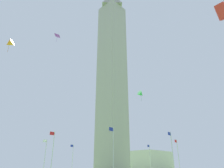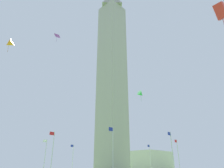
{
  "view_description": "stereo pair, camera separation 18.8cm",
  "coord_description": "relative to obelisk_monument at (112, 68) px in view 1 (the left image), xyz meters",
  "views": [
    {
      "loc": [
        38.41,
        37.38,
        1.59
      ],
      "look_at": [
        0.0,
        0.0,
        24.02
      ],
      "focal_mm": 32.64,
      "sensor_mm": 36.0,
      "label": 1
    },
    {
      "loc": [
        38.28,
        37.52,
        1.59
      ],
      "look_at": [
        0.0,
        0.0,
        24.02
      ],
      "focal_mm": 32.64,
      "sensor_mm": 36.0,
      "label": 2
    }
  ],
  "objects": [
    {
      "name": "flagpole_s",
      "position": [
        -16.57,
        0.0,
        -24.47
      ],
      "size": [
        1.12,
        0.14,
        8.6
      ],
      "color": "silver",
      "rests_on": "ground"
    },
    {
      "name": "flagpole_e",
      "position": [
        0.06,
        16.63,
        -24.47
      ],
      "size": [
        1.12,
        0.14,
        8.6
      ],
      "color": "silver",
      "rests_on": "ground"
    },
    {
      "name": "kite_green_delta",
      "position": [
        0.5,
        10.22,
        -10.92
      ],
      "size": [
        1.89,
        1.62,
        2.67
      ],
      "color": "green"
    },
    {
      "name": "flagpole_nw",
      "position": [
        11.82,
        -11.76,
        -24.47
      ],
      "size": [
        1.12,
        0.14,
        8.6
      ],
      "color": "silver",
      "rests_on": "ground"
    },
    {
      "name": "flagpole_sw",
      "position": [
        -11.7,
        -11.76,
        -24.47
      ],
      "size": [
        1.12,
        0.14,
        8.6
      ],
      "color": "silver",
      "rests_on": "ground"
    },
    {
      "name": "kite_purple_diamond",
      "position": [
        16.66,
        -3.91,
        4.77
      ],
      "size": [
        1.99,
        2.0,
        2.31
      ],
      "color": "purple"
    },
    {
      "name": "distant_building",
      "position": [
        -43.64,
        -18.95,
        -24.68
      ],
      "size": [
        18.41,
        14.15,
        8.96
      ],
      "color": "beige",
      "rests_on": "ground"
    },
    {
      "name": "flagpole_w",
      "position": [
        0.06,
        -16.63,
        -24.47
      ],
      "size": [
        1.12,
        0.14,
        8.6
      ],
      "color": "silver",
      "rests_on": "ground"
    },
    {
      "name": "kite_orange_delta",
      "position": [
        27.68,
        -2.94,
        -3.43
      ],
      "size": [
        2.42,
        2.45,
        3.1
      ],
      "color": "orange"
    },
    {
      "name": "kite_red_box",
      "position": [
        22.47,
        34.7,
        -15.44
      ],
      "size": [
        1.33,
        0.8,
        2.79
      ],
      "color": "red"
    },
    {
      "name": "flagpole_n",
      "position": [
        16.69,
        0.0,
        -24.47
      ],
      "size": [
        1.12,
        0.14,
        8.6
      ],
      "color": "silver",
      "rests_on": "ground"
    },
    {
      "name": "flagpole_se",
      "position": [
        -11.7,
        11.76,
        -24.47
      ],
      "size": [
        1.12,
        0.14,
        8.6
      ],
      "color": "silver",
      "rests_on": "ground"
    },
    {
      "name": "obelisk_monument",
      "position": [
        0.0,
        0.0,
        0.0
      ],
      "size": [
        6.42,
        6.42,
        58.32
      ],
      "color": "#A8A399",
      "rests_on": "ground"
    },
    {
      "name": "flagpole_ne",
      "position": [
        11.82,
        11.76,
        -24.47
      ],
      "size": [
        1.12,
        0.14,
        8.6
      ],
      "color": "silver",
      "rests_on": "ground"
    }
  ]
}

